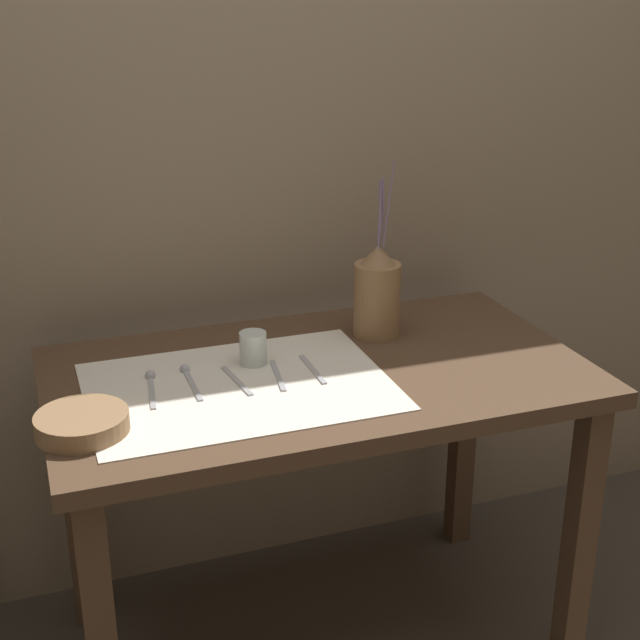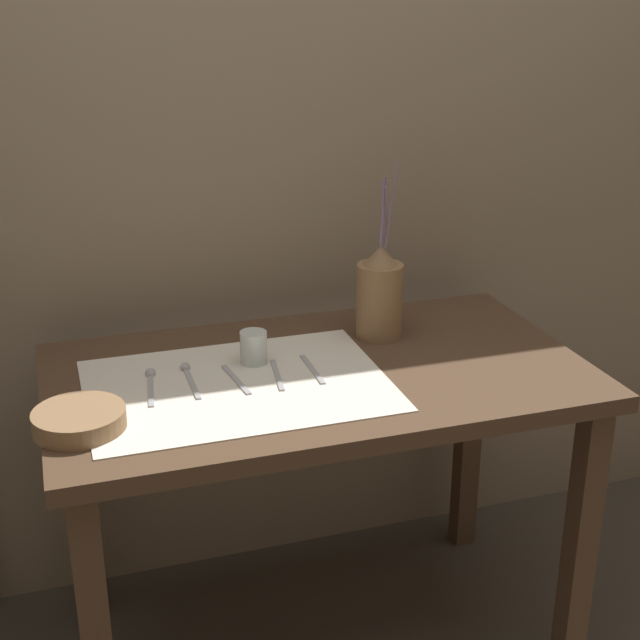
# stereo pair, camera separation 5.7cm
# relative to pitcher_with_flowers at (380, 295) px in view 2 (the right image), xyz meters

# --- Properties ---
(ground_plane) EXTENTS (12.00, 12.00, 0.00)m
(ground_plane) POSITION_rel_pitcher_with_flowers_xyz_m (-0.21, -0.15, -0.89)
(ground_plane) COLOR #473F35
(stone_wall_back) EXTENTS (7.00, 0.06, 2.40)m
(stone_wall_back) POSITION_rel_pitcher_with_flowers_xyz_m (-0.21, 0.31, 0.31)
(stone_wall_back) COLOR gray
(stone_wall_back) RESTS_ON ground_plane
(wooden_table) EXTENTS (1.24, 0.70, 0.78)m
(wooden_table) POSITION_rel_pitcher_with_flowers_xyz_m (-0.21, -0.15, -0.22)
(wooden_table) COLOR #4C3523
(wooden_table) RESTS_ON ground_plane
(linen_cloth) EXTENTS (0.66, 0.48, 0.00)m
(linen_cloth) POSITION_rel_pitcher_with_flowers_xyz_m (-0.41, -0.18, -0.11)
(linen_cloth) COLOR silver
(linen_cloth) RESTS_ON wooden_table
(pitcher_with_flowers) EXTENTS (0.12, 0.12, 0.44)m
(pitcher_with_flowers) POSITION_rel_pitcher_with_flowers_xyz_m (0.00, 0.00, 0.00)
(pitcher_with_flowers) COLOR olive
(pitcher_with_flowers) RESTS_ON wooden_table
(wooden_bowl) EXTENTS (0.19, 0.19, 0.04)m
(wooden_bowl) POSITION_rel_pitcher_with_flowers_xyz_m (-0.75, -0.28, -0.09)
(wooden_bowl) COLOR #8E6B47
(wooden_bowl) RESTS_ON wooden_table
(glass_tumbler_near) EXTENTS (0.06, 0.06, 0.08)m
(glass_tumbler_near) POSITION_rel_pitcher_with_flowers_xyz_m (-0.34, -0.07, -0.07)
(glass_tumbler_near) COLOR silver
(glass_tumbler_near) RESTS_ON wooden_table
(spoon_inner) EXTENTS (0.04, 0.18, 0.02)m
(spoon_inner) POSITION_rel_pitcher_with_flowers_xyz_m (-0.59, -0.10, -0.10)
(spoon_inner) COLOR #A8A8AD
(spoon_inner) RESTS_ON wooden_table
(spoon_outer) EXTENTS (0.02, 0.18, 0.02)m
(spoon_outer) POSITION_rel_pitcher_with_flowers_xyz_m (-0.50, -0.09, -0.10)
(spoon_outer) COLOR #A8A8AD
(spoon_outer) RESTS_ON wooden_table
(fork_outer) EXTENTS (0.03, 0.16, 0.00)m
(fork_outer) POSITION_rel_pitcher_with_flowers_xyz_m (-0.40, -0.16, -0.10)
(fork_outer) COLOR #A8A8AD
(fork_outer) RESTS_ON wooden_table
(fork_inner) EXTENTS (0.03, 0.16, 0.00)m
(fork_inner) POSITION_rel_pitcher_with_flowers_xyz_m (-0.31, -0.16, -0.10)
(fork_inner) COLOR #A8A8AD
(fork_inner) RESTS_ON wooden_table
(knife_center) EXTENTS (0.01, 0.16, 0.00)m
(knife_center) POSITION_rel_pitcher_with_flowers_xyz_m (-0.22, -0.16, -0.10)
(knife_center) COLOR #A8A8AD
(knife_center) RESTS_ON wooden_table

